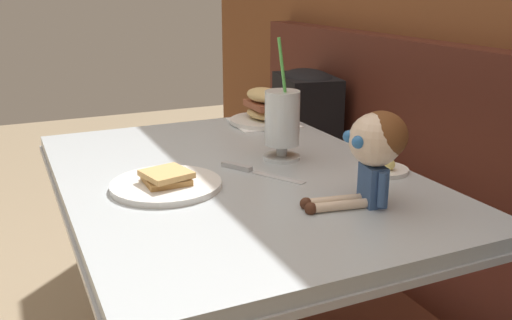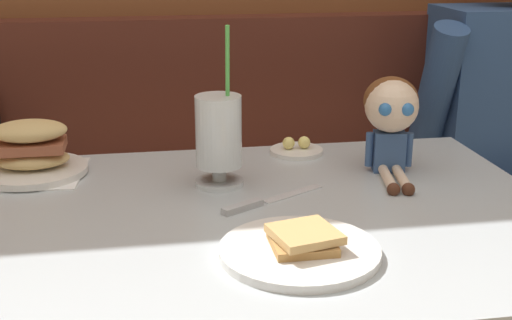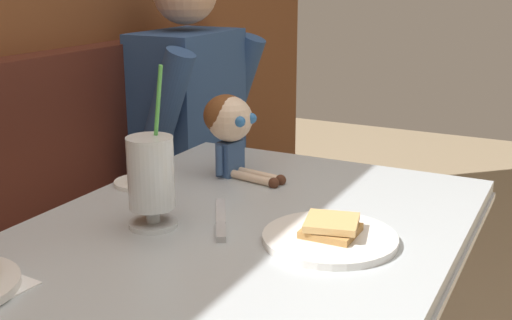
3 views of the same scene
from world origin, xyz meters
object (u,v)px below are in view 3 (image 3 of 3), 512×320
at_px(butter_saucer, 140,181).
at_px(seated_doll, 230,123).
at_px(milkshake_glass, 151,176).
at_px(butter_knife, 221,225).
at_px(diner_patron, 198,118).
at_px(toast_plate, 328,235).

distance_m(butter_saucer, seated_doll, 0.25).
xyz_separation_m(milkshake_glass, butter_knife, (0.05, -0.12, -0.10)).
distance_m(butter_saucer, butter_knife, 0.33).
bearing_deg(butter_knife, milkshake_glass, 114.41).
bearing_deg(butter_knife, butter_saucer, 64.77).
bearing_deg(seated_doll, butter_knife, -153.98).
bearing_deg(milkshake_glass, butter_saucer, 42.39).
xyz_separation_m(butter_knife, diner_patron, (0.80, 0.55, -0.00)).
relative_size(butter_saucer, diner_patron, 0.15).
bearing_deg(butter_saucer, seated_doll, -43.17).
relative_size(toast_plate, butter_saucer, 2.08).
bearing_deg(seated_doll, butter_saucer, 136.83).
bearing_deg(toast_plate, milkshake_glass, 104.57).
bearing_deg(butter_saucer, diner_patron, 20.57).
height_order(milkshake_glass, butter_knife, milkshake_glass).
relative_size(butter_saucer, butter_knife, 0.56).
height_order(butter_saucer, seated_doll, seated_doll).
xyz_separation_m(butter_knife, seated_doll, (0.30, 0.15, 0.12)).
distance_m(milkshake_glass, butter_saucer, 0.28).
bearing_deg(milkshake_glass, butter_knife, -65.59).
distance_m(butter_knife, diner_patron, 0.96).
relative_size(toast_plate, milkshake_glass, 0.79).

